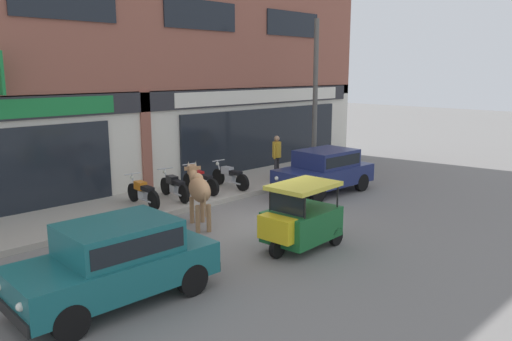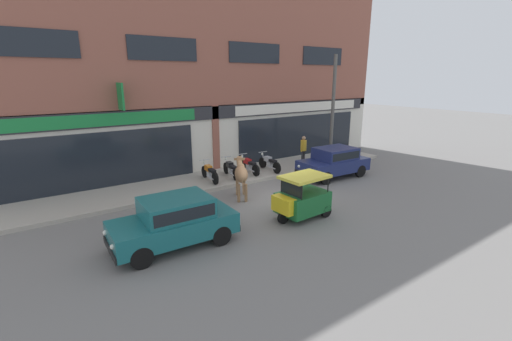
# 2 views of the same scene
# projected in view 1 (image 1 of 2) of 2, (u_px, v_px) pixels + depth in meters

# --- Properties ---
(ground_plane) EXTENTS (90.00, 90.00, 0.00)m
(ground_plane) POSITION_uv_depth(u_px,v_px,m) (253.00, 225.00, 13.35)
(ground_plane) COLOR slate
(sidewalk) EXTENTS (19.00, 2.85, 0.16)m
(sidewalk) POSITION_uv_depth(u_px,v_px,m) (173.00, 198.00, 15.85)
(sidewalk) COLOR #A8A093
(sidewalk) RESTS_ON ground
(shop_building) EXTENTS (23.00, 1.40, 9.94)m
(shop_building) POSITION_uv_depth(u_px,v_px,m) (137.00, 48.00, 16.09)
(shop_building) COLOR #8E5142
(shop_building) RESTS_ON ground
(cow) EXTENTS (1.25, 1.95, 1.61)m
(cow) POSITION_uv_depth(u_px,v_px,m) (199.00, 189.00, 13.06)
(cow) COLOR #936B47
(cow) RESTS_ON ground
(car_0) EXTENTS (3.67, 1.75, 1.46)m
(car_0) POSITION_uv_depth(u_px,v_px,m) (325.00, 169.00, 16.75)
(car_0) COLOR black
(car_0) RESTS_ON ground
(car_1) EXTENTS (3.65, 1.68, 1.46)m
(car_1) POSITION_uv_depth(u_px,v_px,m) (116.00, 258.00, 8.79)
(car_1) COLOR black
(car_1) RESTS_ON ground
(auto_rickshaw) EXTENTS (2.02, 1.26, 1.52)m
(auto_rickshaw) POSITION_uv_depth(u_px,v_px,m) (300.00, 221.00, 11.49)
(auto_rickshaw) COLOR black
(auto_rickshaw) RESTS_ON ground
(motorcycle_0) EXTENTS (0.52, 1.81, 0.88)m
(motorcycle_0) POSITION_uv_depth(u_px,v_px,m) (143.00, 193.00, 14.61)
(motorcycle_0) COLOR black
(motorcycle_0) RESTS_ON sidewalk
(motorcycle_1) EXTENTS (0.59, 1.80, 0.88)m
(motorcycle_1) POSITION_uv_depth(u_px,v_px,m) (174.00, 187.00, 15.39)
(motorcycle_1) COLOR black
(motorcycle_1) RESTS_ON sidewalk
(motorcycle_2) EXTENTS (0.52, 1.81, 0.88)m
(motorcycle_2) POSITION_uv_depth(u_px,v_px,m) (200.00, 181.00, 16.18)
(motorcycle_2) COLOR black
(motorcycle_2) RESTS_ON sidewalk
(motorcycle_3) EXTENTS (0.52, 1.81, 0.88)m
(motorcycle_3) POSITION_uv_depth(u_px,v_px,m) (230.00, 177.00, 16.84)
(motorcycle_3) COLOR black
(motorcycle_3) RESTS_ON sidewalk
(pedestrian) EXTENTS (0.47, 0.32, 1.60)m
(pedestrian) POSITION_uv_depth(u_px,v_px,m) (277.00, 153.00, 18.03)
(pedestrian) COLOR #2D2D33
(pedestrian) RESTS_ON sidewalk
(utility_pole) EXTENTS (0.18, 0.18, 5.74)m
(utility_pole) POSITION_uv_depth(u_px,v_px,m) (315.00, 99.00, 18.46)
(utility_pole) COLOR #595651
(utility_pole) RESTS_ON sidewalk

